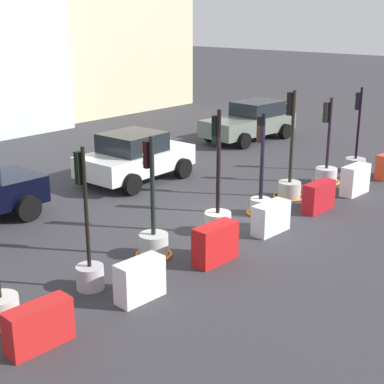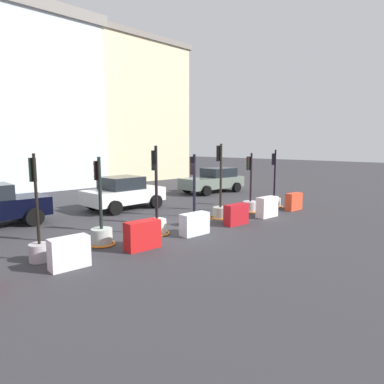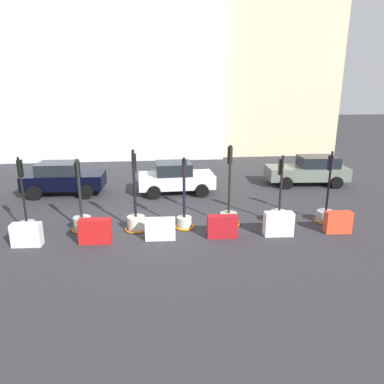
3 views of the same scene
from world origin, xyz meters
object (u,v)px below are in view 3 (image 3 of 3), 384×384
object	(u,v)px
traffic_light_3	(136,218)
traffic_light_4	(184,215)
construction_barrier_4	(222,227)
car_grey_saloon	(309,170)
traffic_light_7	(326,212)
car_white_van	(176,178)
traffic_light_1	(26,219)
construction_barrier_2	(95,231)
construction_barrier_1	(27,235)
construction_barrier_6	(338,222)
traffic_light_2	(82,220)
construction_barrier_3	(160,229)
traffic_light_5	(229,212)
traffic_light_6	(279,213)
construction_barrier_5	(278,224)
car_black_sedan	(63,178)

from	to	relation	value
traffic_light_3	traffic_light_4	size ratio (longest dim) A/B	1.12
construction_barrier_4	car_grey_saloon	bearing A→B (deg)	47.58
traffic_light_3	car_grey_saloon	world-z (taller)	traffic_light_3
traffic_light_7	car_white_van	bearing A→B (deg)	140.10
traffic_light_1	construction_barrier_2	xyz separation A→B (m)	(2.69, -1.10, -0.14)
construction_barrier_1	traffic_light_1	bearing A→B (deg)	107.48
traffic_light_7	construction_barrier_6	size ratio (longest dim) A/B	2.93
construction_barrier_4	traffic_light_1	bearing A→B (deg)	171.44
traffic_light_2	construction_barrier_4	xyz separation A→B (m)	(5.30, -1.27, -0.01)
construction_barrier_2	construction_barrier_3	distance (m)	2.34
traffic_light_1	traffic_light_3	distance (m)	4.10
traffic_light_4	traffic_light_5	xyz separation A→B (m)	(1.83, 0.21, 0.00)
traffic_light_5	traffic_light_3	bearing A→B (deg)	-176.70
traffic_light_3	traffic_light_7	world-z (taller)	traffic_light_3
construction_barrier_2	construction_barrier_4	distance (m)	4.62
construction_barrier_1	car_white_van	world-z (taller)	car_white_van
traffic_light_6	car_white_van	world-z (taller)	traffic_light_6
traffic_light_1	construction_barrier_3	bearing A→B (deg)	-11.55
car_grey_saloon	traffic_light_1	bearing A→B (deg)	-156.70
construction_barrier_6	construction_barrier_3	bearing A→B (deg)	178.98
construction_barrier_6	car_white_van	bearing A→B (deg)	133.50
traffic_light_2	traffic_light_3	distance (m)	2.10
construction_barrier_3	car_grey_saloon	xyz separation A→B (m)	(8.69, 6.93, 0.43)
construction_barrier_4	construction_barrier_5	xyz separation A→B (m)	(2.14, -0.05, 0.04)
traffic_light_3	car_black_sedan	xyz separation A→B (m)	(-3.98, 5.39, 0.37)
traffic_light_5	car_grey_saloon	bearing A→B (deg)	44.15
construction_barrier_3	car_black_sedan	bearing A→B (deg)	127.51
traffic_light_1	construction_barrier_4	size ratio (longest dim) A/B	2.64
construction_barrier_6	car_grey_saloon	world-z (taller)	car_grey_saloon
traffic_light_1	car_grey_saloon	bearing A→B (deg)	23.30
traffic_light_7	construction_barrier_2	distance (m)	9.28
construction_barrier_3	traffic_light_2	bearing A→B (deg)	158.30
car_white_van	car_black_sedan	bearing A→B (deg)	176.48
traffic_light_5	car_white_van	xyz separation A→B (m)	(-1.86, 4.81, 0.30)
traffic_light_3	car_black_sedan	bearing A→B (deg)	126.45
traffic_light_1	car_grey_saloon	distance (m)	14.93
car_white_van	construction_barrier_6	bearing A→B (deg)	-46.50
construction_barrier_4	traffic_light_4	bearing A→B (deg)	140.67
construction_barrier_5	traffic_light_2	bearing A→B (deg)	169.90
traffic_light_2	construction_barrier_6	bearing A→B (deg)	-7.68
construction_barrier_3	construction_barrier_4	distance (m)	2.29
traffic_light_4	car_white_van	xyz separation A→B (m)	(-0.03, 5.03, 0.30)
construction_barrier_3	car_black_sedan	size ratio (longest dim) A/B	0.27
traffic_light_3	traffic_light_2	bearing A→B (deg)	174.55
construction_barrier_5	traffic_light_3	bearing A→B (deg)	168.11
traffic_light_1	car_black_sedan	distance (m)	5.37
construction_barrier_1	construction_barrier_3	xyz separation A→B (m)	(4.67, 0.09, -0.02)
traffic_light_7	construction_barrier_4	world-z (taller)	traffic_light_7
traffic_light_7	construction_barrier_4	distance (m)	4.73
traffic_light_5	car_black_sedan	distance (m)	9.29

